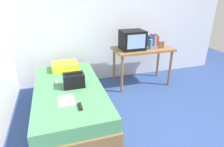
# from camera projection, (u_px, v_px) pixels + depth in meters

# --- Properties ---
(ground_plane) EXTENTS (8.00, 8.00, 0.00)m
(ground_plane) POSITION_uv_depth(u_px,v_px,m) (153.00, 132.00, 2.67)
(ground_plane) COLOR #2D4784
(wall_back) EXTENTS (5.20, 0.10, 2.60)m
(wall_back) POSITION_uv_depth(u_px,v_px,m) (111.00, 18.00, 3.90)
(wall_back) COLOR silver
(wall_back) RESTS_ON ground
(bed) EXTENTS (1.00, 2.00, 0.52)m
(bed) POSITION_uv_depth(u_px,v_px,m) (70.00, 102.00, 2.92)
(bed) COLOR olive
(bed) RESTS_ON ground
(desk) EXTENTS (1.16, 0.60, 0.78)m
(desk) POSITION_uv_depth(u_px,v_px,m) (143.00, 53.00, 3.81)
(desk) COLOR olive
(desk) RESTS_ON ground
(tv) EXTENTS (0.44, 0.39, 0.36)m
(tv) POSITION_uv_depth(u_px,v_px,m) (132.00, 40.00, 3.63)
(tv) COLOR black
(tv) RESTS_ON desk
(water_bottle) EXTENTS (0.07, 0.07, 0.19)m
(water_bottle) POSITION_uv_depth(u_px,v_px,m) (150.00, 44.00, 3.68)
(water_bottle) COLOR #3399DB
(water_bottle) RESTS_ON desk
(book_row) EXTENTS (0.19, 0.16, 0.23)m
(book_row) POSITION_uv_depth(u_px,v_px,m) (153.00, 40.00, 3.92)
(book_row) COLOR #2D5699
(book_row) RESTS_ON desk
(picture_frame) EXTENTS (0.11, 0.02, 0.14)m
(picture_frame) POSITION_uv_depth(u_px,v_px,m) (161.00, 45.00, 3.73)
(picture_frame) COLOR brown
(picture_frame) RESTS_ON desk
(pillow) EXTENTS (0.45, 0.34, 0.13)m
(pillow) POSITION_uv_depth(u_px,v_px,m) (65.00, 66.00, 3.41)
(pillow) COLOR yellow
(pillow) RESTS_ON bed
(handbag) EXTENTS (0.30, 0.20, 0.23)m
(handbag) POSITION_uv_depth(u_px,v_px,m) (74.00, 80.00, 2.78)
(handbag) COLOR black
(handbag) RESTS_ON bed
(magazine) EXTENTS (0.21, 0.29, 0.01)m
(magazine) POSITION_uv_depth(u_px,v_px,m) (66.00, 100.00, 2.46)
(magazine) COLOR white
(magazine) RESTS_ON bed
(remote_dark) EXTENTS (0.04, 0.16, 0.02)m
(remote_dark) POSITION_uv_depth(u_px,v_px,m) (80.00, 107.00, 2.31)
(remote_dark) COLOR black
(remote_dark) RESTS_ON bed
(remote_silver) EXTENTS (0.04, 0.14, 0.02)m
(remote_silver) POSITION_uv_depth(u_px,v_px,m) (57.00, 82.00, 2.92)
(remote_silver) COLOR #B7B7BC
(remote_silver) RESTS_ON bed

